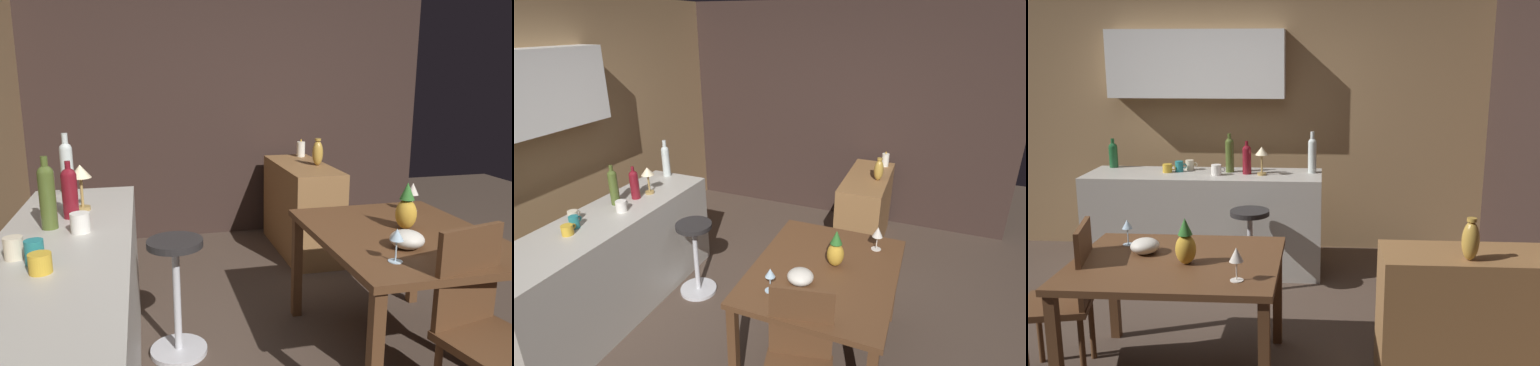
{
  "view_description": "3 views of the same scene",
  "coord_description": "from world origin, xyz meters",
  "views": [
    {
      "loc": [
        -2.3,
        1.0,
        1.62
      ],
      "look_at": [
        0.62,
        0.31,
        0.94
      ],
      "focal_mm": 34.1,
      "sensor_mm": 36.0,
      "label": 1
    },
    {
      "loc": [
        -2.3,
        -0.98,
        2.35
      ],
      "look_at": [
        0.76,
        0.3,
        1.02
      ],
      "focal_mm": 28.15,
      "sensor_mm": 36.0,
      "label": 2
    },
    {
      "loc": [
        0.92,
        -3.59,
        1.92
      ],
      "look_at": [
        0.63,
        0.59,
        1.0
      ],
      "focal_mm": 40.25,
      "sensor_mm": 36.0,
      "label": 3
    }
  ],
  "objects": [
    {
      "name": "counter_lamp",
      "position": [
        0.39,
        1.33,
        1.09
      ],
      "size": [
        0.11,
        0.11,
        0.25
      ],
      "color": "#A58447",
      "rests_on": "kitchen_counter"
    },
    {
      "name": "bar_stool",
      "position": [
        0.34,
        0.85,
        0.38
      ],
      "size": [
        0.34,
        0.34,
        0.71
      ],
      "color": "#262323",
      "rests_on": "ground_plane"
    },
    {
      "name": "wine_bottle_ruby",
      "position": [
        0.25,
        1.37,
        1.04
      ],
      "size": [
        0.08,
        0.08,
        0.29
      ],
      "color": "maroon",
      "rests_on": "kitchen_counter"
    },
    {
      "name": "vase_brass",
      "position": [
        1.73,
        -0.52,
        0.93
      ],
      "size": [
        0.1,
        0.1,
        0.24
      ],
      "color": "#B78C38",
      "rests_on": "sideboard_cabinet"
    },
    {
      "name": "wine_glass_right",
      "position": [
        0.46,
        -0.71,
        0.88
      ],
      "size": [
        0.08,
        0.08,
        0.19
      ],
      "color": "silver",
      "rests_on": "dining_table"
    },
    {
      "name": "sideboard_cabinet",
      "position": [
        1.81,
        -0.4,
        0.41
      ],
      "size": [
        1.1,
        0.44,
        0.82
      ],
      "primitive_type": "cube",
      "color": "olive",
      "rests_on": "ground_plane"
    },
    {
      "name": "cup_white",
      "position": [
        -0.01,
        1.3,
        0.95
      ],
      "size": [
        0.12,
        0.09,
        0.09
      ],
      "color": "white",
      "rests_on": "kitchen_counter"
    },
    {
      "name": "fruit_bowl",
      "position": [
        -0.16,
        -0.31,
        0.79
      ],
      "size": [
        0.18,
        0.18,
        0.09
      ],
      "primitive_type": "ellipsoid",
      "color": "beige",
      "rests_on": "dining_table"
    },
    {
      "name": "cup_cream",
      "position": [
        -0.3,
        1.52,
        0.95
      ],
      "size": [
        0.11,
        0.07,
        0.09
      ],
      "color": "beige",
      "rests_on": "kitchen_counter"
    },
    {
      "name": "cup_teal",
      "position": [
        -0.37,
        1.43,
        0.95
      ],
      "size": [
        0.11,
        0.07,
        0.1
      ],
      "color": "teal",
      "rests_on": "kitchen_counter"
    },
    {
      "name": "wine_bottle_olive",
      "position": [
        0.08,
        1.45,
        1.07
      ],
      "size": [
        0.08,
        0.08,
        0.35
      ],
      "color": "#475623",
      "rests_on": "kitchen_counter"
    },
    {
      "name": "wine_bottle_clear",
      "position": [
        0.82,
        1.46,
        1.07
      ],
      "size": [
        0.08,
        0.08,
        0.37
      ],
      "color": "silver",
      "rests_on": "kitchen_counter"
    },
    {
      "name": "kitchen_counter",
      "position": [
        -0.14,
        1.37,
        0.45
      ],
      "size": [
        2.1,
        0.6,
        0.9
      ],
      "primitive_type": "cube",
      "color": "#B2ADA3",
      "rests_on": "ground_plane"
    },
    {
      "name": "chair_near_window",
      "position": [
        -0.6,
        -0.45,
        0.52
      ],
      "size": [
        0.48,
        0.48,
        0.95
      ],
      "color": "#56351E",
      "rests_on": "ground_plane"
    },
    {
      "name": "wine_glass_left",
      "position": [
        -0.32,
        -0.16,
        0.87
      ],
      "size": [
        0.07,
        0.07,
        0.17
      ],
      "color": "silver",
      "rests_on": "dining_table"
    },
    {
      "name": "ground_plane",
      "position": [
        0.0,
        0.0,
        0.0
      ],
      "size": [
        9.0,
        9.0,
        0.0
      ],
      "primitive_type": "plane",
      "color": "#47382D"
    },
    {
      "name": "cup_mustard",
      "position": [
        -0.47,
        1.39,
        0.94
      ],
      "size": [
        0.12,
        0.08,
        0.08
      ],
      "color": "gold",
      "rests_on": "kitchen_counter"
    },
    {
      "name": "wall_kitchen_back",
      "position": [
        -0.06,
        2.08,
        1.41
      ],
      "size": [
        5.2,
        0.33,
        2.6
      ],
      "color": "#9E7A51",
      "rests_on": "ground_plane"
    },
    {
      "name": "dining_table",
      "position": [
        0.06,
        -0.41,
        0.66
      ],
      "size": [
        1.23,
        0.98,
        0.74
      ],
      "color": "#56351E",
      "rests_on": "ground_plane"
    },
    {
      "name": "wine_bottle_green",
      "position": [
        -1.04,
        1.59,
        1.03
      ],
      "size": [
        0.08,
        0.08,
        0.27
      ],
      "color": "#1E592D",
      "rests_on": "kitchen_counter"
    },
    {
      "name": "pineapple_centerpiece",
      "position": [
        0.13,
        -0.47,
        0.86
      ],
      "size": [
        0.12,
        0.12,
        0.28
      ],
      "color": "gold",
      "rests_on": "dining_table"
    }
  ]
}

